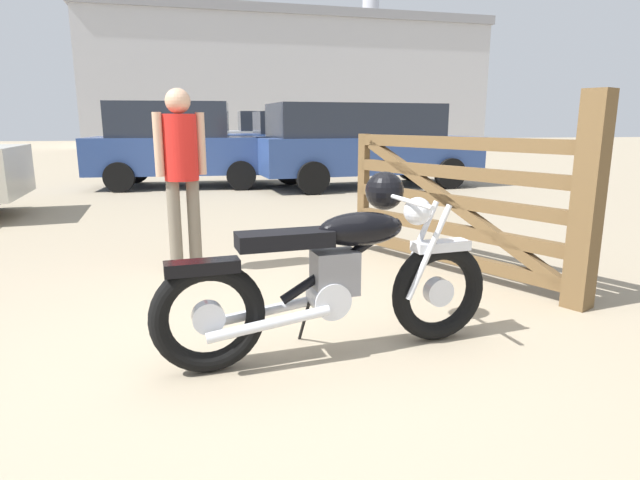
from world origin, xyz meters
The scene contains 9 objects.
ground_plane centered at (0.00, 0.00, 0.00)m, with size 80.00×80.00×0.00m, color gray.
vintage_motorcycle centered at (0.36, -0.15, 0.49)m, with size 2.08×0.73×1.07m.
timber_gate centered at (1.91, 1.07, 0.70)m, with size 1.23×2.34×1.60m.
bystander centered at (-0.60, 1.83, 1.02)m, with size 0.44×0.30×1.66m.
dark_sedan_left centered at (2.89, 7.93, 0.94)m, with size 4.86×2.33×1.74m.
silver_sedan_mid centered at (-0.93, 8.79, 0.92)m, with size 4.00×2.02×1.78m.
pale_sedan_back centered at (2.37, 16.44, 0.94)m, with size 4.70×1.97×1.74m.
white_estate_far centered at (2.08, 12.90, 0.84)m, with size 4.29×2.10×1.67m.
industrial_building centered at (4.80, 32.52, 3.88)m, with size 24.49×11.79×17.22m.
Camera 1 is at (-0.37, -3.08, 1.37)m, focal length 29.74 mm.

